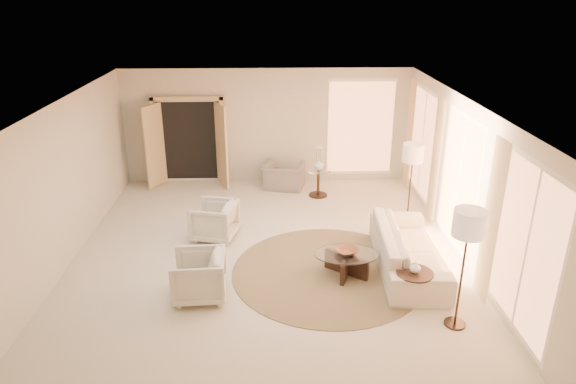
{
  "coord_description": "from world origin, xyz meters",
  "views": [
    {
      "loc": [
        0.13,
        -8.28,
        4.6
      ],
      "look_at": [
        0.4,
        0.4,
        1.1
      ],
      "focal_mm": 32.0,
      "sensor_mm": 36.0,
      "label": 1
    }
  ],
  "objects_px": {
    "end_table": "(414,282)",
    "end_vase": "(415,267)",
    "armchair_right": "(199,274)",
    "floor_lamp_far": "(468,229)",
    "floor_lamp_near": "(413,157)",
    "coffee_table": "(346,261)",
    "armchair_left": "(214,219)",
    "side_table": "(318,180)",
    "side_vase": "(319,165)",
    "bowl": "(347,251)",
    "sofa": "(408,249)",
    "accent_chair": "(284,172)"
  },
  "relations": [
    {
      "from": "end_table",
      "to": "end_vase",
      "type": "distance_m",
      "value": 0.26
    },
    {
      "from": "armchair_right",
      "to": "end_table",
      "type": "bearing_deg",
      "value": 82.69
    },
    {
      "from": "floor_lamp_far",
      "to": "end_table",
      "type": "bearing_deg",
      "value": 129.3
    },
    {
      "from": "end_table",
      "to": "floor_lamp_near",
      "type": "xyz_separation_m",
      "value": [
        0.62,
        2.83,
        1.1
      ]
    },
    {
      "from": "coffee_table",
      "to": "end_table",
      "type": "xyz_separation_m",
      "value": [
        0.92,
        -0.87,
        0.12
      ]
    },
    {
      "from": "floor_lamp_near",
      "to": "armchair_left",
      "type": "bearing_deg",
      "value": -172.59
    },
    {
      "from": "side_table",
      "to": "side_vase",
      "type": "relative_size",
      "value": 2.62
    },
    {
      "from": "armchair_left",
      "to": "floor_lamp_near",
      "type": "xyz_separation_m",
      "value": [
        3.92,
        0.51,
        1.06
      ]
    },
    {
      "from": "end_table",
      "to": "side_vase",
      "type": "bearing_deg",
      "value": 103.86
    },
    {
      "from": "coffee_table",
      "to": "armchair_left",
      "type": "bearing_deg",
      "value": 148.63
    },
    {
      "from": "bowl",
      "to": "floor_lamp_far",
      "type": "bearing_deg",
      "value": -46.13
    },
    {
      "from": "sofa",
      "to": "floor_lamp_far",
      "type": "distance_m",
      "value": 2.04
    },
    {
      "from": "armchair_left",
      "to": "bowl",
      "type": "distance_m",
      "value": 2.79
    },
    {
      "from": "side_table",
      "to": "end_vase",
      "type": "bearing_deg",
      "value": -76.14
    },
    {
      "from": "armchair_left",
      "to": "sofa",
      "type": "bearing_deg",
      "value": 83.42
    },
    {
      "from": "armchair_right",
      "to": "accent_chair",
      "type": "xyz_separation_m",
      "value": [
        1.44,
        4.69,
        0.0
      ]
    },
    {
      "from": "side_vase",
      "to": "end_vase",
      "type": "bearing_deg",
      "value": -76.14
    },
    {
      "from": "accent_chair",
      "to": "bowl",
      "type": "height_order",
      "value": "accent_chair"
    },
    {
      "from": "sofa",
      "to": "end_vase",
      "type": "relative_size",
      "value": 14.31
    },
    {
      "from": "armchair_right",
      "to": "armchair_left",
      "type": "bearing_deg",
      "value": 176.37
    },
    {
      "from": "accent_chair",
      "to": "floor_lamp_near",
      "type": "height_order",
      "value": "floor_lamp_near"
    },
    {
      "from": "coffee_table",
      "to": "end_table",
      "type": "distance_m",
      "value": 1.27
    },
    {
      "from": "side_vase",
      "to": "armchair_left",
      "type": "bearing_deg",
      "value": -136.37
    },
    {
      "from": "accent_chair",
      "to": "coffee_table",
      "type": "bearing_deg",
      "value": 116.26
    },
    {
      "from": "end_table",
      "to": "bowl",
      "type": "relative_size",
      "value": 1.54
    },
    {
      "from": "armchair_right",
      "to": "end_vase",
      "type": "bearing_deg",
      "value": 82.69
    },
    {
      "from": "armchair_right",
      "to": "accent_chair",
      "type": "height_order",
      "value": "accent_chair"
    },
    {
      "from": "coffee_table",
      "to": "end_vase",
      "type": "xyz_separation_m",
      "value": [
        0.92,
        -0.87,
        0.37
      ]
    },
    {
      "from": "floor_lamp_near",
      "to": "accent_chair",
      "type": "bearing_deg",
      "value": 139.87
    },
    {
      "from": "bowl",
      "to": "end_vase",
      "type": "bearing_deg",
      "value": -43.38
    },
    {
      "from": "side_vase",
      "to": "side_table",
      "type": "bearing_deg",
      "value": 63.43
    },
    {
      "from": "armchair_left",
      "to": "armchair_right",
      "type": "distance_m",
      "value": 2.06
    },
    {
      "from": "accent_chair",
      "to": "floor_lamp_far",
      "type": "height_order",
      "value": "floor_lamp_far"
    },
    {
      "from": "armchair_right",
      "to": "floor_lamp_near",
      "type": "height_order",
      "value": "floor_lamp_near"
    },
    {
      "from": "floor_lamp_near",
      "to": "bowl",
      "type": "distance_m",
      "value": 2.69
    },
    {
      "from": "side_table",
      "to": "side_vase",
      "type": "distance_m",
      "value": 0.38
    },
    {
      "from": "armchair_right",
      "to": "side_vase",
      "type": "relative_size",
      "value": 3.3
    },
    {
      "from": "sofa",
      "to": "end_table",
      "type": "height_order",
      "value": "sofa"
    },
    {
      "from": "floor_lamp_near",
      "to": "side_vase",
      "type": "bearing_deg",
      "value": 137.04
    },
    {
      "from": "end_table",
      "to": "floor_lamp_near",
      "type": "distance_m",
      "value": 3.1
    },
    {
      "from": "coffee_table",
      "to": "side_vase",
      "type": "distance_m",
      "value": 3.6
    },
    {
      "from": "floor_lamp_far",
      "to": "side_vase",
      "type": "height_order",
      "value": "floor_lamp_far"
    },
    {
      "from": "end_table",
      "to": "bowl",
      "type": "distance_m",
      "value": 1.27
    },
    {
      "from": "end_vase",
      "to": "side_vase",
      "type": "xyz_separation_m",
      "value": [
        -1.09,
        4.43,
        0.15
      ]
    },
    {
      "from": "end_table",
      "to": "side_table",
      "type": "distance_m",
      "value": 4.56
    },
    {
      "from": "floor_lamp_far",
      "to": "armchair_left",
      "type": "bearing_deg",
      "value": 142.44
    },
    {
      "from": "accent_chair",
      "to": "sofa",
      "type": "bearing_deg",
      "value": 130.7
    },
    {
      "from": "floor_lamp_near",
      "to": "side_vase",
      "type": "height_order",
      "value": "floor_lamp_near"
    },
    {
      "from": "accent_chair",
      "to": "floor_lamp_near",
      "type": "xyz_separation_m",
      "value": [
        2.51,
        -2.12,
        1.05
      ]
    },
    {
      "from": "side_table",
      "to": "end_vase",
      "type": "relative_size",
      "value": 3.68
    }
  ]
}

